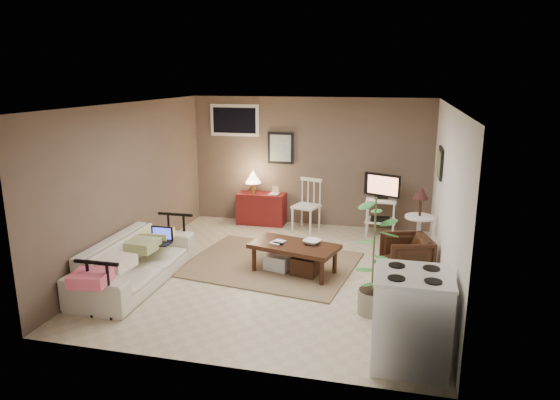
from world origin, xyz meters
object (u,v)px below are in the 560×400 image
(spindle_chair, at_px, (307,206))
(sofa, at_px, (135,254))
(red_console, at_px, (261,205))
(side_table, at_px, (420,215))
(tv_stand, at_px, (381,203))
(coffee_table, at_px, (294,256))
(stove, at_px, (411,319))
(armchair, at_px, (406,254))
(potted_plant, at_px, (374,252))

(spindle_chair, bearing_deg, sofa, -121.77)
(red_console, relative_size, side_table, 0.89)
(red_console, height_order, tv_stand, tv_stand)
(coffee_table, xyz_separation_m, sofa, (-2.03, -0.84, 0.16))
(sofa, xyz_separation_m, tv_stand, (3.17, 2.94, 0.17))
(sofa, relative_size, side_table, 1.83)
(sofa, height_order, spindle_chair, spindle_chair)
(coffee_table, xyz_separation_m, tv_stand, (1.13, 2.10, 0.33))
(sofa, xyz_separation_m, stove, (3.63, -1.17, 0.06))
(side_table, relative_size, armchair, 1.82)
(coffee_table, distance_m, side_table, 2.05)
(stove, bearing_deg, red_console, 122.38)
(sofa, height_order, tv_stand, tv_stand)
(spindle_chair, xyz_separation_m, side_table, (1.95, -1.14, 0.28))
(potted_plant, xyz_separation_m, stove, (0.43, -1.00, -0.30))
(sofa, height_order, stove, stove)
(red_console, distance_m, side_table, 3.18)
(red_console, xyz_separation_m, stove, (2.72, -4.29, 0.12))
(stove, bearing_deg, tv_stand, 96.42)
(coffee_table, bearing_deg, potted_plant, -40.71)
(sofa, distance_m, potted_plant, 3.22)
(side_table, distance_m, stove, 3.00)
(coffee_table, relative_size, side_table, 1.15)
(red_console, relative_size, armchair, 1.62)
(red_console, xyz_separation_m, potted_plant, (2.29, -3.28, 0.41))
(coffee_table, xyz_separation_m, spindle_chair, (-0.21, 2.11, 0.19))
(stove, bearing_deg, sofa, 162.15)
(red_console, xyz_separation_m, spindle_chair, (0.92, -0.17, 0.08))
(armchair, height_order, potted_plant, potted_plant)
(armchair, bearing_deg, side_table, 148.56)
(tv_stand, bearing_deg, coffee_table, -118.26)
(armchair, distance_m, stove, 2.31)
(tv_stand, bearing_deg, spindle_chair, 179.64)
(armchair, relative_size, potted_plant, 0.44)
(sofa, xyz_separation_m, side_table, (3.78, 1.81, 0.31))
(side_table, bearing_deg, potted_plant, -106.36)
(coffee_table, distance_m, sofa, 2.21)
(spindle_chair, height_order, side_table, side_table)
(tv_stand, relative_size, stove, 1.15)
(spindle_chair, relative_size, side_table, 0.81)
(sofa, relative_size, tv_stand, 1.92)
(potted_plant, bearing_deg, stove, -66.94)
(spindle_chair, bearing_deg, tv_stand, -0.36)
(spindle_chair, xyz_separation_m, armchair, (1.77, -1.82, -0.12))
(coffee_table, height_order, tv_stand, tv_stand)
(coffee_table, bearing_deg, spindle_chair, 95.61)
(tv_stand, distance_m, side_table, 1.29)
(spindle_chair, xyz_separation_m, tv_stand, (1.34, -0.01, 0.14))
(red_console, bearing_deg, side_table, -24.47)
(sofa, distance_m, stove, 3.81)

